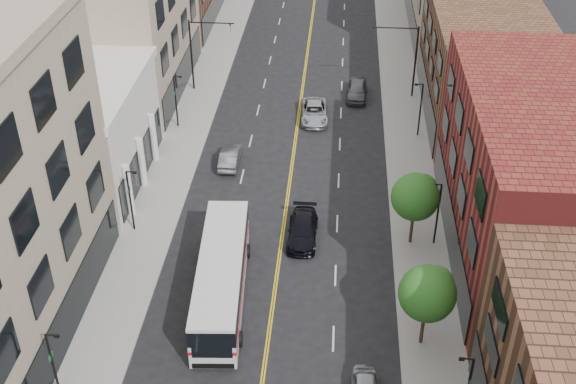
% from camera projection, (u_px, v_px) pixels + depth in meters
% --- Properties ---
extents(sidewalk_left, '(4.00, 110.00, 0.15)m').
position_uv_depth(sidewalk_left, '(178.00, 154.00, 62.58)').
color(sidewalk_left, gray).
rests_on(sidewalk_left, ground).
extents(sidewalk_right, '(4.00, 110.00, 0.15)m').
position_uv_depth(sidewalk_right, '(410.00, 164.00, 61.31)').
color(sidewalk_right, gray).
rests_on(sidewalk_right, ground).
extents(bldg_l_white, '(10.00, 14.00, 8.00)m').
position_uv_depth(bldg_l_white, '(77.00, 134.00, 57.53)').
color(bldg_l_white, silver).
rests_on(bldg_l_white, ground).
extents(bldg_l_far_a, '(10.00, 20.00, 18.00)m').
position_uv_depth(bldg_l_far_a, '(125.00, 2.00, 68.85)').
color(bldg_l_far_a, gray).
rests_on(bldg_l_far_a, ground).
extents(bldg_r_mid, '(10.00, 22.00, 12.00)m').
position_uv_depth(bldg_r_mid, '(533.00, 178.00, 48.46)').
color(bldg_r_mid, maroon).
rests_on(bldg_r_mid, ground).
extents(bldg_r_far_a, '(10.00, 20.00, 10.00)m').
position_uv_depth(bldg_r_far_a, '(484.00, 65.00, 66.42)').
color(bldg_r_far_a, '#513320').
rests_on(bldg_r_far_a, ground).
extents(tree_r_2, '(3.40, 3.40, 5.59)m').
position_uv_depth(tree_r_2, '(429.00, 292.00, 41.75)').
color(tree_r_2, black).
rests_on(tree_r_2, sidewalk_right).
extents(tree_r_3, '(3.40, 3.40, 5.59)m').
position_uv_depth(tree_r_3, '(417.00, 196.00, 50.04)').
color(tree_r_3, black).
rests_on(tree_r_3, sidewalk_right).
extents(lamp_l_1, '(0.81, 0.55, 5.05)m').
position_uv_depth(lamp_l_1, '(54.00, 364.00, 38.65)').
color(lamp_l_1, black).
rests_on(lamp_l_1, sidewalk_left).
extents(lamp_l_2, '(0.81, 0.55, 5.05)m').
position_uv_depth(lamp_l_2, '(131.00, 197.00, 51.91)').
color(lamp_l_2, black).
rests_on(lamp_l_2, sidewalk_left).
extents(lamp_l_3, '(0.81, 0.55, 5.05)m').
position_uv_depth(lamp_l_3, '(176.00, 98.00, 65.18)').
color(lamp_l_3, black).
rests_on(lamp_l_3, sidewalk_left).
extents(lamp_r_2, '(0.81, 0.55, 5.05)m').
position_uv_depth(lamp_r_2, '(437.00, 211.00, 50.52)').
color(lamp_r_2, black).
rests_on(lamp_r_2, sidewalk_right).
extents(lamp_r_3, '(0.81, 0.55, 5.05)m').
position_uv_depth(lamp_r_3, '(420.00, 107.00, 63.79)').
color(lamp_r_3, black).
rests_on(lamp_r_3, sidewalk_right).
extents(signal_mast_left, '(4.49, 0.18, 7.20)m').
position_uv_depth(signal_mast_left, '(198.00, 47.00, 70.84)').
color(signal_mast_left, black).
rests_on(signal_mast_left, sidewalk_left).
extents(signal_mast_right, '(4.49, 0.18, 7.20)m').
position_uv_depth(signal_mast_right, '(408.00, 53.00, 69.53)').
color(signal_mast_right, black).
rests_on(signal_mast_right, sidewalk_right).
extents(city_bus, '(3.75, 13.02, 3.31)m').
position_uv_depth(city_bus, '(221.00, 275.00, 46.37)').
color(city_bus, silver).
rests_on(city_bus, ground).
extents(car_lane_behind, '(1.57, 4.38, 1.44)m').
position_uv_depth(car_lane_behind, '(230.00, 157.00, 60.98)').
color(car_lane_behind, '#4E4E53').
rests_on(car_lane_behind, ground).
extents(car_lane_a, '(2.16, 5.22, 1.51)m').
position_uv_depth(car_lane_a, '(303.00, 230.00, 52.36)').
color(car_lane_a, black).
rests_on(car_lane_a, ground).
extents(car_lane_b, '(2.85, 5.60, 1.52)m').
position_uv_depth(car_lane_b, '(314.00, 112.00, 67.74)').
color(car_lane_b, '#ACB0B4').
rests_on(car_lane_b, ground).
extents(car_lane_c, '(2.15, 4.90, 1.64)m').
position_uv_depth(car_lane_c, '(357.00, 90.00, 71.50)').
color(car_lane_c, '#434448').
rests_on(car_lane_c, ground).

